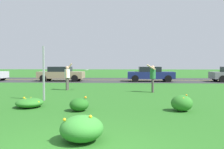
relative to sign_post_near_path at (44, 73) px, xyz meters
name	(u,v)px	position (x,y,z in m)	size (l,w,h in m)	color
ground_plane	(110,92)	(2.85, 3.64, -1.28)	(120.00, 120.00, 0.00)	#26601E
highway_strip	(116,80)	(2.85, 14.01, -1.27)	(120.00, 7.75, 0.01)	#2D2D30
highway_center_stripe	(116,80)	(2.85, 14.01, -1.27)	(120.00, 0.16, 0.00)	yellow
daylily_clump_mid_center	(30,103)	(0.04, -1.73, -1.10)	(1.05, 1.14, 0.38)	#2D7526
daylily_clump_mid_right	(79,105)	(2.14, -2.33, -1.04)	(0.70, 0.74, 0.54)	#23661E
daylily_clump_front_center	(82,128)	(2.86, -5.62, -0.99)	(0.97, 0.98, 0.61)	#337F2D
daylily_clump_near_camera	(182,103)	(5.87, -2.15, -0.98)	(0.77, 0.75, 0.61)	#2D7526
sign_post_near_path	(44,73)	(0.00, 0.00, 0.00)	(0.07, 0.10, 2.55)	#93969B
person_thrower_white_shirt	(67,76)	(0.01, 4.36, -0.33)	(0.48, 0.51, 1.78)	silver
person_catcher_green_shirt	(153,76)	(5.48, 3.43, -0.30)	(0.56, 0.52, 1.71)	#287038
frisbee_white	(86,70)	(1.30, 4.24, 0.05)	(0.26, 0.26, 0.07)	white
car_tan_center_left	(61,74)	(-2.62, 12.26, -0.54)	(4.50, 2.00, 1.45)	#937F60
car_navy_center_right	(150,74)	(6.29, 12.26, -0.54)	(4.50, 2.00, 1.45)	navy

